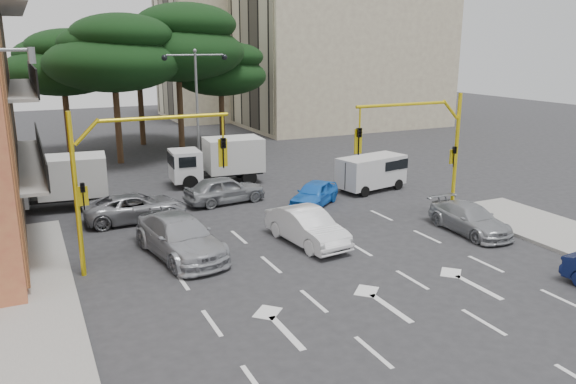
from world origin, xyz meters
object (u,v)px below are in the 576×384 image
car_silver_wagon (180,237)px  car_silver_parked (470,219)px  box_truck_a (52,184)px  street_lamp_center (196,90)px  signal_mast_right (427,140)px  signal_mast_left (127,167)px  car_blue_compact (314,194)px  box_truck_b (217,161)px  car_white_hatch (307,227)px  car_silver_cross_b (225,189)px  car_silver_cross_a (136,207)px  van_white (371,173)px

car_silver_wagon → car_silver_parked: bearing=-21.3°
box_truck_a → street_lamp_center: bearing=-57.9°
signal_mast_right → street_lamp_center: size_ratio=0.77×
signal_mast_left → car_blue_compact: signal_mast_left is taller
signal_mast_right → car_silver_parked: 4.05m
box_truck_a → car_blue_compact: bearing=-106.5°
signal_mast_left → box_truck_b: size_ratio=1.08×
car_white_hatch → car_silver_wagon: bearing=163.5°
signal_mast_right → box_truck_a: (-15.80, 9.56, -2.53)m
signal_mast_right → car_silver_cross_b: (-7.52, 7.01, -3.15)m
car_silver_parked → box_truck_a: (-16.60, 11.85, 0.72)m
car_blue_compact → car_silver_cross_a: 9.02m
box_truck_a → car_white_hatch: bearing=-131.2°
signal_mast_left → car_white_hatch: (7.14, -0.47, -3.14)m
street_lamp_center → car_blue_compact: (3.33, -9.51, -4.78)m
street_lamp_center → van_white: size_ratio=1.92×
car_silver_wagon → box_truck_b: box_truck_b is taller
car_silver_cross_a → car_silver_cross_b: 5.01m
street_lamp_center → car_silver_cross_a: (-5.59, -8.16, -4.76)m
car_white_hatch → car_silver_cross_a: (-5.92, 6.32, -0.08)m
signal_mast_left → car_silver_cross_a: signal_mast_left is taller
car_silver_cross_a → car_silver_parked: size_ratio=1.09×
car_blue_compact → car_silver_wagon: car_silver_wagon is taller
signal_mast_left → car_silver_parked: bearing=-9.0°
box_truck_a → car_silver_wagon: bearing=-149.8°
street_lamp_center → box_truck_a: street_lamp_center is taller
box_truck_b → car_white_hatch: bearing=-175.5°
car_silver_wagon → box_truck_b: 12.00m
car_silver_wagon → box_truck_a: box_truck_a is taller
box_truck_b → van_white: bearing=-121.1°
signal_mast_left → car_silver_parked: 14.94m
signal_mast_left → street_lamp_center: size_ratio=0.77×
signal_mast_right → street_lamp_center: bearing=115.9°
signal_mast_left → car_white_hatch: bearing=-3.8°
car_blue_compact → car_silver_parked: (4.27, -6.79, -0.01)m
car_silver_cross_b → car_silver_cross_a: bearing=96.9°
car_silver_cross_a → van_white: van_white is taller
car_silver_cross_b → box_truck_a: box_truck_a is taller
street_lamp_center → signal_mast_left: bearing=-115.9°
car_blue_compact → car_silver_cross_b: car_silver_cross_b is taller
street_lamp_center → van_white: bearing=-46.0°
car_silver_cross_b → van_white: van_white is taller
signal_mast_left → street_lamp_center: (6.80, 14.01, 1.54)m
signal_mast_right → car_silver_cross_b: size_ratio=1.39×
signal_mast_left → car_blue_compact: size_ratio=1.59×
street_lamp_center → box_truck_b: 4.91m
street_lamp_center → box_truck_b: (0.31, -2.75, -4.06)m
van_white → car_silver_cross_a: bearing=-101.0°
signal_mast_right → van_white: size_ratio=1.48×
van_white → signal_mast_left: bearing=-79.2°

